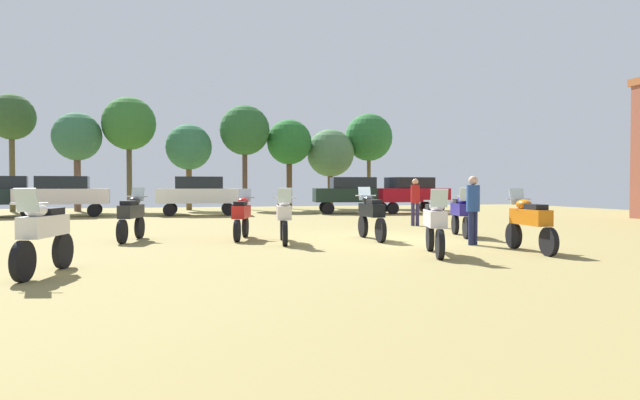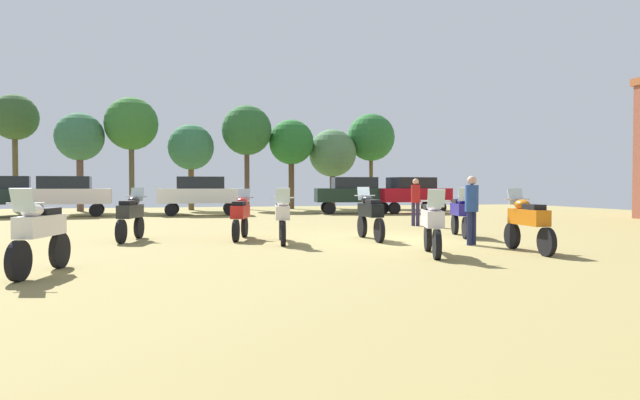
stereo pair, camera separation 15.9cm
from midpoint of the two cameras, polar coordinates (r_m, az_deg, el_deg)
ground_plane at (r=16.27m, az=6.71°, el=-4.00°), size 44.00×52.00×0.02m
motorcycle_1 at (r=10.81m, az=-26.12°, el=-2.95°), size 0.74×2.10×1.50m
motorcycle_4 at (r=16.03m, az=5.37°, el=-1.40°), size 0.62×2.29×1.50m
motorcycle_5 at (r=16.25m, az=-7.76°, el=-1.47°), size 0.78×2.03×1.45m
motorcycle_6 at (r=16.51m, az=-18.34°, el=-1.43°), size 0.75×2.14×1.48m
motorcycle_7 at (r=12.67m, az=11.66°, el=-2.26°), size 0.85×2.08×1.47m
motorcycle_9 at (r=15.10m, az=-3.54°, el=-1.60°), size 0.67×2.27×1.48m
motorcycle_10 at (r=17.45m, az=14.28°, el=-1.24°), size 0.80×2.13×1.48m
motorcycle_11 at (r=13.86m, az=20.60°, el=-2.00°), size 0.62×2.20×1.47m
car_1 at (r=31.92m, az=9.35°, el=0.78°), size 4.50×2.35×2.00m
car_2 at (r=29.86m, az=-11.81°, el=0.72°), size 4.39×2.02×2.00m
car_3 at (r=30.58m, az=-24.25°, el=0.64°), size 4.41×2.09×2.00m
car_4 at (r=31.19m, az=3.64°, el=0.78°), size 4.50×2.36×2.00m
car_5 at (r=31.29m, az=-29.31°, el=0.60°), size 4.56×2.55×2.00m
person_1 at (r=15.05m, az=15.39°, el=-0.45°), size 0.46×0.46×1.79m
person_2 at (r=21.80m, az=9.86°, el=0.19°), size 0.43×0.43×1.81m
tree_1 at (r=36.69m, az=-18.44°, el=7.28°), size 3.23×3.23×6.96m
tree_2 at (r=36.50m, az=-12.80°, el=5.19°), size 2.87×2.87×5.41m
tree_3 at (r=39.71m, az=5.31°, el=6.31°), size 3.30×3.30×6.57m
tree_4 at (r=37.50m, az=-2.80°, el=5.80°), size 2.97×2.97×5.91m
tree_5 at (r=38.10m, az=-28.40°, el=7.28°), size 2.69×2.69×6.93m
tree_6 at (r=38.56m, az=1.39°, el=4.73°), size 3.24×3.24×5.39m
tree_7 at (r=36.76m, az=-7.29°, el=6.96°), size 3.21×3.21×6.71m
tree_8 at (r=36.80m, az=-23.03°, el=5.82°), size 2.87×2.87×5.91m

